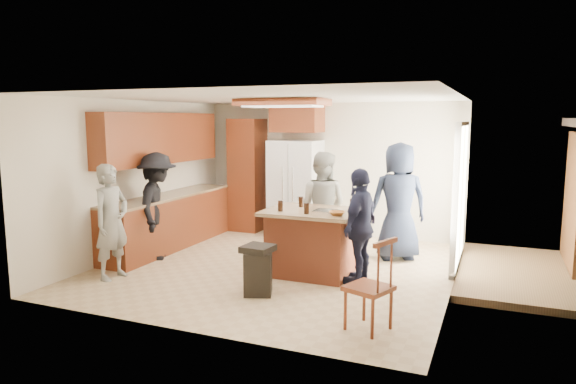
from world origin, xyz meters
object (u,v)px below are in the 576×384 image
at_px(person_behind_left, 321,206).
at_px(person_side_right, 360,226).
at_px(spindle_chair, 370,288).
at_px(refrigerator, 296,188).
at_px(trash_bin, 258,269).
at_px(person_behind_right, 399,201).
at_px(person_counter, 157,206).
at_px(kitchen_island, 311,241).
at_px(person_front_left, 112,222).

xyz_separation_m(person_behind_left, person_side_right, (0.86, -0.93, -0.07)).
bearing_deg(person_side_right, spindle_chair, 26.01).
bearing_deg(person_side_right, refrigerator, -134.30).
bearing_deg(trash_bin, person_behind_left, 83.64).
distance_m(person_behind_right, person_counter, 3.78).
bearing_deg(kitchen_island, spindle_chair, -52.64).
distance_m(person_behind_left, kitchen_island, 0.89).
bearing_deg(person_behind_left, person_front_left, 39.84).
height_order(person_side_right, person_counter, person_counter).
height_order(kitchen_island, trash_bin, kitchen_island).
xyz_separation_m(person_behind_right, trash_bin, (-1.32, -2.32, -0.60)).
relative_size(person_front_left, person_side_right, 1.02).
height_order(person_front_left, person_counter, person_counter).
distance_m(kitchen_island, trash_bin, 1.12).
height_order(person_front_left, person_behind_left, person_behind_left).
xyz_separation_m(refrigerator, spindle_chair, (2.36, -3.85, -0.45)).
distance_m(trash_bin, spindle_chair, 1.67).
bearing_deg(kitchen_island, refrigerator, 116.74).
distance_m(person_behind_right, kitchen_island, 1.67).
height_order(person_front_left, spindle_chair, person_front_left).
distance_m(person_behind_left, person_behind_right, 1.21).
distance_m(person_behind_left, person_counter, 2.58).
relative_size(person_counter, refrigerator, 0.94).
height_order(person_side_right, spindle_chair, person_side_right).
height_order(person_behind_right, person_counter, person_behind_right).
relative_size(person_behind_left, person_behind_right, 0.92).
height_order(person_behind_left, spindle_chair, person_behind_left).
relative_size(person_behind_right, spindle_chair, 1.86).
height_order(person_side_right, refrigerator, refrigerator).
height_order(person_behind_right, trash_bin, person_behind_right).
height_order(refrigerator, spindle_chair, refrigerator).
relative_size(person_behind_right, person_counter, 1.10).
relative_size(person_behind_right, trash_bin, 2.93).
bearing_deg(person_behind_left, person_counter, 20.42).
distance_m(person_front_left, kitchen_island, 2.79).
bearing_deg(person_counter, person_behind_right, -91.28).
relative_size(person_behind_left, kitchen_island, 1.33).
relative_size(person_behind_left, refrigerator, 0.95).
height_order(person_behind_left, kitchen_island, person_behind_left).
relative_size(refrigerator, spindle_chair, 1.81).
distance_m(person_behind_left, refrigerator, 1.75).
bearing_deg(person_behind_left, person_behind_right, -158.11).
xyz_separation_m(person_behind_left, refrigerator, (-1.00, 1.43, 0.05)).
bearing_deg(trash_bin, person_side_right, 40.98).
relative_size(person_behind_right, kitchen_island, 1.44).
bearing_deg(refrigerator, person_front_left, -111.42).
height_order(person_counter, kitchen_island, person_counter).
xyz_separation_m(person_behind_left, person_behind_right, (1.11, 0.47, 0.07)).
distance_m(person_side_right, spindle_chair, 1.60).
bearing_deg(refrigerator, kitchen_island, -63.26).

